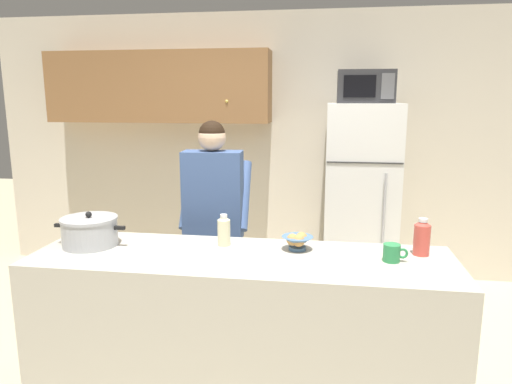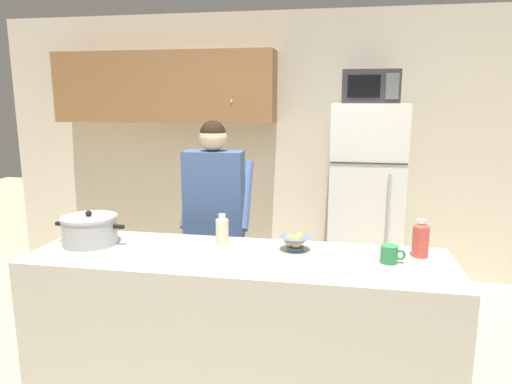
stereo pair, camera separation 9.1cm
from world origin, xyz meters
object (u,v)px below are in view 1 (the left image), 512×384
object	(u,v)px
bottle_near_edge	(224,230)
coffee_mug	(392,253)
refrigerator	(360,199)
bread_bowl	(297,241)
microwave	(365,87)
cooking_pot	(90,231)
person_near_pot	(213,208)
bottle_mid_counter	(422,237)

from	to	relation	value
bottle_near_edge	coffee_mug	bearing A→B (deg)	-8.55
refrigerator	bread_bowl	bearing A→B (deg)	-105.29
refrigerator	bread_bowl	world-z (taller)	refrigerator
microwave	refrigerator	bearing A→B (deg)	90.07
bread_bowl	cooking_pot	bearing A→B (deg)	-175.44
microwave	person_near_pot	xyz separation A→B (m)	(-1.10, -1.11, -0.86)
microwave	bread_bowl	size ratio (longest dim) A/B	2.66
person_near_pot	bottle_mid_counter	bearing A→B (deg)	-22.81
coffee_mug	bottle_near_edge	distance (m)	0.96
refrigerator	cooking_pot	distance (m)	2.47
refrigerator	person_near_pot	bearing A→B (deg)	-134.11
microwave	bottle_near_edge	world-z (taller)	microwave
microwave	bottle_near_edge	bearing A→B (deg)	-118.54
refrigerator	person_near_pot	distance (m)	1.59
microwave	cooking_pot	size ratio (longest dim) A/B	1.10
cooking_pot	bottle_mid_counter	distance (m)	1.90
refrigerator	coffee_mug	xyz separation A→B (m)	(0.04, -1.82, 0.10)
bread_bowl	bottle_near_edge	distance (m)	0.44
person_near_pot	cooking_pot	size ratio (longest dim) A/B	3.72
bread_bowl	bottle_mid_counter	distance (m)	0.69
refrigerator	bottle_mid_counter	world-z (taller)	refrigerator
person_near_pot	bottle_near_edge	world-z (taller)	person_near_pot
microwave	bottle_mid_counter	bearing A→B (deg)	-82.55
microwave	coffee_mug	xyz separation A→B (m)	(0.04, -1.80, -0.91)
person_near_pot	bread_bowl	world-z (taller)	person_near_pot
bread_bowl	microwave	bearing A→B (deg)	74.52
microwave	bottle_near_edge	size ratio (longest dim) A/B	2.56
refrigerator	coffee_mug	size ratio (longest dim) A/B	13.23
cooking_pot	bread_bowl	distance (m)	1.22
refrigerator	bottle_mid_counter	distance (m)	1.71
microwave	person_near_pot	world-z (taller)	microwave
coffee_mug	bottle_mid_counter	xyz separation A→B (m)	(0.17, 0.14, 0.05)
coffee_mug	bread_bowl	xyz separation A→B (m)	(-0.51, 0.12, 0.00)
cooking_pot	coffee_mug	bearing A→B (deg)	-0.63
microwave	person_near_pot	bearing A→B (deg)	-134.67
coffee_mug	microwave	bearing A→B (deg)	91.40
microwave	person_near_pot	size ratio (longest dim) A/B	0.30
bread_bowl	coffee_mug	bearing A→B (deg)	-12.78
bottle_near_edge	cooking_pot	bearing A→B (deg)	-171.01
refrigerator	bottle_near_edge	distance (m)	1.91
person_near_pot	bottle_near_edge	xyz separation A→B (m)	(0.20, -0.55, -0.00)
coffee_mug	bottle_mid_counter	size ratio (longest dim) A/B	0.63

